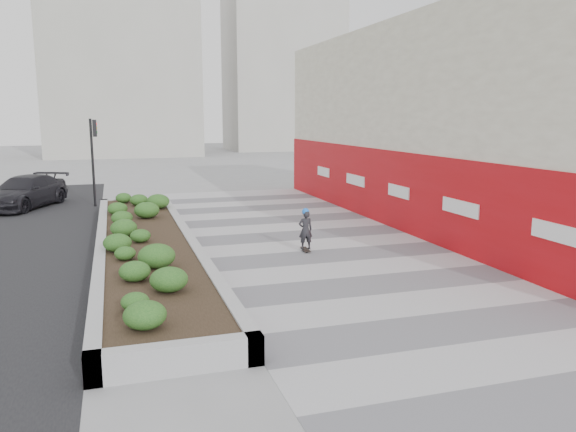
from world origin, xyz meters
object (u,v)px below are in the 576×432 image
object	(u,v)px
car_dark	(25,192)
skateboarder	(305,229)
planter	(146,241)
traffic_signal_near	(94,149)

from	to	relation	value
car_dark	skateboarder	bearing A→B (deg)	-27.02
planter	car_dark	distance (m)	12.14
traffic_signal_near	skateboarder	bearing A→B (deg)	-60.30
traffic_signal_near	car_dark	distance (m)	3.84
traffic_signal_near	skateboarder	size ratio (longest dim) A/B	2.96
planter	skateboarder	size ratio (longest dim) A/B	12.69
car_dark	planter	bearing A→B (deg)	-41.81
planter	skateboarder	world-z (taller)	skateboarder
traffic_signal_near	car_dark	size ratio (longest dim) A/B	0.80
planter	skateboarder	bearing A→B (deg)	-13.63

